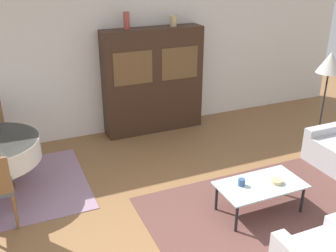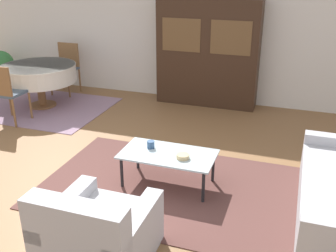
# 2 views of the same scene
# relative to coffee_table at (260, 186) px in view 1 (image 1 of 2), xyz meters

# --- Properties ---
(wall_back) EXTENTS (10.00, 0.06, 2.70)m
(wall_back) POSITION_rel_coffee_table_xyz_m (-1.04, 3.21, 0.98)
(wall_back) COLOR silver
(wall_back) RESTS_ON ground_plane
(area_rug) EXTENTS (3.06, 1.95, 0.01)m
(area_rug) POSITION_rel_coffee_table_xyz_m (0.09, -0.06, -0.37)
(area_rug) COLOR brown
(area_rug) RESTS_ON ground_plane
(dining_rug) EXTENTS (2.36, 1.83, 0.01)m
(dining_rug) POSITION_rel_coffee_table_xyz_m (-3.04, 1.77, -0.37)
(dining_rug) COLOR gray
(dining_rug) RESTS_ON ground_plane
(coffee_table) EXTENTS (1.09, 0.59, 0.40)m
(coffee_table) POSITION_rel_coffee_table_xyz_m (0.00, 0.00, 0.00)
(coffee_table) COLOR black
(coffee_table) RESTS_ON area_rug
(display_cabinet) EXTENTS (1.80, 0.40, 1.88)m
(display_cabinet) POSITION_rel_coffee_table_xyz_m (-0.28, 2.96, 0.57)
(display_cabinet) COLOR #382316
(display_cabinet) RESTS_ON ground_plane
(floor_lamp) EXTENTS (0.40, 0.40, 1.63)m
(floor_lamp) POSITION_rel_coffee_table_xyz_m (2.04, 1.18, 1.03)
(floor_lamp) COLOR black
(floor_lamp) RESTS_ON ground_plane
(cup) EXTENTS (0.09, 0.09, 0.09)m
(cup) POSITION_rel_coffee_table_xyz_m (-0.24, 0.07, 0.08)
(cup) COLOR #33517A
(cup) RESTS_ON coffee_table
(bowl) EXTENTS (0.15, 0.15, 0.05)m
(bowl) POSITION_rel_coffee_table_xyz_m (0.20, -0.06, 0.06)
(bowl) COLOR tan
(bowl) RESTS_ON coffee_table
(vase_tall) EXTENTS (0.10, 0.10, 0.29)m
(vase_tall) POSITION_rel_coffee_table_xyz_m (-0.73, 2.96, 1.65)
(vase_tall) COLOR #9E4238
(vase_tall) RESTS_ON display_cabinet
(vase_short) EXTENTS (0.11, 0.11, 0.18)m
(vase_short) POSITION_rel_coffee_table_xyz_m (0.12, 2.96, 1.60)
(vase_short) COLOR tan
(vase_short) RESTS_ON display_cabinet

